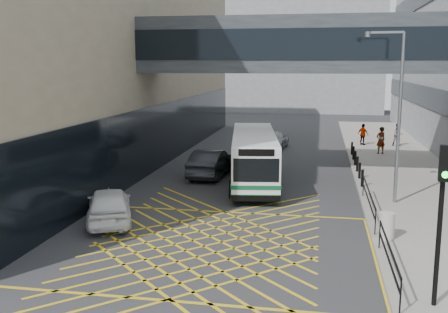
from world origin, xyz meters
The scene contains 18 objects.
ground centered at (0.00, 0.00, 0.00)m, with size 120.00×120.00×0.00m, color #333335.
building_whsmith centered at (-17.98, 16.00, 8.00)m, with size 24.17×42.00×16.00m.
building_far centered at (-2.00, 60.00, 9.00)m, with size 28.00×16.00×18.00m, color gray.
skybridge centered at (3.00, 12.00, 7.50)m, with size 20.00×4.10×3.00m.
pavement centered at (9.00, 15.00, 0.08)m, with size 6.00×54.00×0.16m, color gray.
box_junction centered at (0.00, 0.00, 0.00)m, with size 12.00×9.00×0.01m.
bus centered at (0.47, 10.44, 1.50)m, with size 3.75×10.24×2.81m.
car_white centered at (-4.50, 2.16, 0.76)m, with size 1.94×4.75×1.51m, color white.
car_dark centered at (-2.22, 11.74, 0.80)m, with size 2.00×5.10×1.60m, color black.
car_silver centered at (0.42, 22.79, 0.72)m, with size 1.95×4.62×1.44m, color #989AA1.
traffic_light centered at (7.12, -3.88, 2.99)m, with size 0.32×0.51×4.34m.
street_lamp centered at (7.32, 7.00, 4.58)m, with size 1.77×0.38×7.76m.
litter_bin centered at (6.52, 1.61, 0.65)m, with size 0.56×0.56×0.98m, color #ADA89E.
kerb_railings centered at (6.15, 1.78, 0.88)m, with size 0.05×12.54×1.00m.
bollards centered at (6.25, 15.00, 0.61)m, with size 0.14×10.14×0.90m.
pedestrian_a centered at (8.28, 20.81, 1.12)m, with size 0.76×0.55×1.92m, color gray.
pedestrian_b centered at (9.99, 24.70, 1.04)m, with size 0.86×0.50×1.75m, color gray.
pedestrian_c centered at (7.35, 24.80, 0.99)m, with size 0.99×0.47×1.67m, color gray.
Camera 1 is at (4.00, -17.61, 6.49)m, focal length 42.00 mm.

